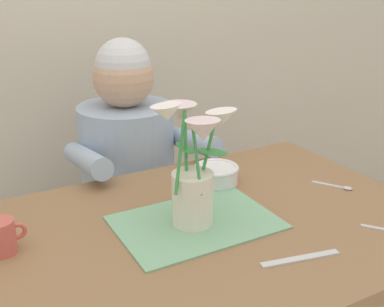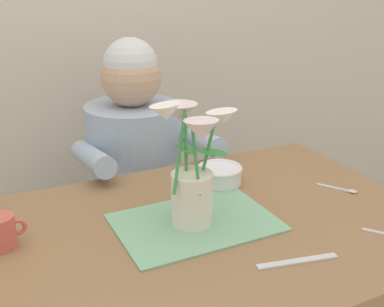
% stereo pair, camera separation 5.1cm
% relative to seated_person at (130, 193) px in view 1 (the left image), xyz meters
% --- Properties ---
extents(dining_table, '(1.20, 0.80, 0.74)m').
position_rel_seated_person_xyz_m(dining_table, '(-0.04, -0.62, 0.08)').
color(dining_table, olive).
rests_on(dining_table, ground_plane).
extents(seated_person, '(0.45, 0.47, 1.14)m').
position_rel_seated_person_xyz_m(seated_person, '(0.00, 0.00, 0.00)').
color(seated_person, '#4C4C56').
rests_on(seated_person, ground_plane).
extents(striped_placemat, '(0.40, 0.28, 0.00)m').
position_rel_seated_person_xyz_m(striped_placemat, '(-0.05, -0.59, 0.18)').
color(striped_placemat, '#7AB289').
rests_on(striped_placemat, dining_table).
extents(flower_vase, '(0.26, 0.23, 0.32)m').
position_rel_seated_person_xyz_m(flower_vase, '(-0.06, -0.59, 0.33)').
color(flower_vase, silver).
rests_on(flower_vase, dining_table).
extents(ceramic_bowl, '(0.14, 0.14, 0.06)m').
position_rel_seated_person_xyz_m(ceramic_bowl, '(0.13, -0.41, 0.21)').
color(ceramic_bowl, white).
rests_on(ceramic_bowl, dining_table).
extents(dinner_knife, '(0.19, 0.06, 0.00)m').
position_rel_seated_person_xyz_m(dinner_knife, '(0.08, -0.85, 0.18)').
color(dinner_knife, silver).
rests_on(dinner_knife, dining_table).
extents(ceramic_mug, '(0.09, 0.07, 0.08)m').
position_rel_seated_person_xyz_m(ceramic_mug, '(-0.50, -0.50, 0.22)').
color(ceramic_mug, '#CC564C').
rests_on(ceramic_mug, dining_table).
extents(spoon_1, '(0.08, 0.11, 0.01)m').
position_rel_seated_person_xyz_m(spoon_1, '(0.43, -0.61, 0.18)').
color(spoon_1, silver).
rests_on(spoon_1, dining_table).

